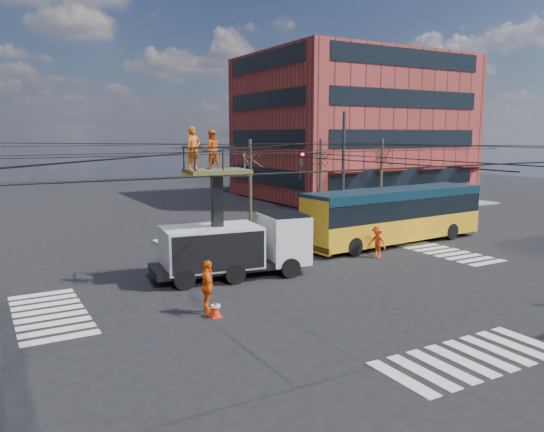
{
  "coord_description": "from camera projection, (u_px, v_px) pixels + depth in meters",
  "views": [
    {
      "loc": [
        -12.03,
        -19.7,
        6.35
      ],
      "look_at": [
        0.31,
        2.09,
        2.47
      ],
      "focal_mm": 35.0,
      "sensor_mm": 36.0,
      "label": 1
    }
  ],
  "objects": [
    {
      "name": "overhead_network",
      "position": [
        283.0,
        181.0,
        23.43
      ],
      "size": [
        24.24,
        24.24,
        8.0
      ],
      "color": "#2D2D30",
      "rests_on": "ground"
    },
    {
      "name": "tree_c",
      "position": [
        382.0,
        156.0,
        42.95
      ],
      "size": [
        2.0,
        2.0,
        6.0
      ],
      "color": "#382B21",
      "rests_on": "ground"
    },
    {
      "name": "city_bus",
      "position": [
        395.0,
        214.0,
        30.92
      ],
      "size": [
        12.33,
        3.47,
        3.2
      ],
      "rotation": [
        0.0,
        0.0,
        0.07
      ],
      "color": "gold",
      "rests_on": "ground"
    },
    {
      "name": "worker_ground",
      "position": [
        208.0,
        287.0,
        18.86
      ],
      "size": [
        0.76,
        1.22,
        1.94
      ],
      "primitive_type": "imported",
      "rotation": [
        0.0,
        0.0,
        1.3
      ],
      "color": "orange",
      "rests_on": "ground"
    },
    {
      "name": "traffic_cone",
      "position": [
        216.0,
        308.0,
        18.54
      ],
      "size": [
        0.36,
        0.36,
        0.62
      ],
      "primitive_type": "cone",
      "color": "#FF290A",
      "rests_on": "ground"
    },
    {
      "name": "tree_b",
      "position": [
        321.0,
        157.0,
        40.03
      ],
      "size": [
        2.0,
        2.0,
        6.0
      ],
      "color": "#382B21",
      "rests_on": "ground"
    },
    {
      "name": "crosswalks",
      "position": [
        289.0,
        277.0,
        23.77
      ],
      "size": [
        22.4,
        22.4,
        0.02
      ],
      "primitive_type": null,
      "color": "silver",
      "rests_on": "ground"
    },
    {
      "name": "sidewalk_ne",
      "position": [
        360.0,
        199.0,
        52.04
      ],
      "size": [
        18.0,
        18.0,
        0.12
      ],
      "primitive_type": "cube",
      "color": "slate",
      "rests_on": "ground"
    },
    {
      "name": "ground",
      "position": [
        289.0,
        277.0,
        23.77
      ],
      "size": [
        120.0,
        120.0,
        0.0
      ],
      "primitive_type": "plane",
      "color": "black",
      "rests_on": "ground"
    },
    {
      "name": "tree_a",
      "position": [
        250.0,
        159.0,
        37.11
      ],
      "size": [
        2.0,
        2.0,
        6.0
      ],
      "color": "#382B21",
      "rests_on": "ground"
    },
    {
      "name": "flagger",
      "position": [
        377.0,
        242.0,
        27.41
      ],
      "size": [
        0.83,
        1.18,
        1.66
      ],
      "primitive_type": "imported",
      "rotation": [
        0.0,
        0.0,
        -1.35
      ],
      "color": "#FF4910",
      "rests_on": "ground"
    },
    {
      "name": "building_ne",
      "position": [
        351.0,
        128.0,
        54.02
      ],
      "size": [
        20.06,
        16.06,
        14.0
      ],
      "color": "maroon",
      "rests_on": "ground"
    },
    {
      "name": "utility_truck",
      "position": [
        235.0,
        230.0,
        23.58
      ],
      "size": [
        7.23,
        3.33,
        6.66
      ],
      "rotation": [
        0.0,
        0.0,
        -0.12
      ],
      "color": "black",
      "rests_on": "ground"
    }
  ]
}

